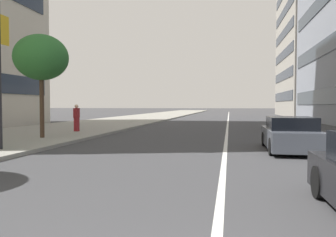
# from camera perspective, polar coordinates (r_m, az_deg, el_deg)

# --- Properties ---
(sidewalk_right_plaza) EXTENTS (160.00, 8.86, 0.15)m
(sidewalk_right_plaza) POSITION_cam_1_polar(r_m,az_deg,el_deg) (33.77, -9.72, -0.68)
(sidewalk_right_plaza) COLOR gray
(sidewalk_right_plaza) RESTS_ON ground
(lane_centre_stripe) EXTENTS (110.00, 0.16, 0.01)m
(lane_centre_stripe) POSITION_cam_1_polar(r_m,az_deg,el_deg) (36.74, 10.00, -0.56)
(lane_centre_stripe) COLOR silver
(lane_centre_stripe) RESTS_ON ground
(car_following_behind) EXTENTS (4.43, 1.90, 1.33)m
(car_following_behind) POSITION_cam_1_polar(r_m,az_deg,el_deg) (14.07, 19.77, -2.59)
(car_following_behind) COLOR #4C515B
(car_following_behind) RESTS_ON ground
(street_lamp_with_banners) EXTENTS (1.26, 2.03, 8.23)m
(street_lamp_with_banners) POSITION_cam_1_polar(r_m,az_deg,el_deg) (14.24, -25.74, 15.23)
(street_lamp_with_banners) COLOR #232326
(street_lamp_with_banners) RESTS_ON sidewalk_right_plaza
(street_tree_by_lamp_post) EXTENTS (2.68, 2.68, 5.15)m
(street_tree_by_lamp_post) POSITION_cam_1_polar(r_m,az_deg,el_deg) (18.39, -20.45, 9.49)
(street_tree_by_lamp_post) COLOR #473323
(street_tree_by_lamp_post) RESTS_ON sidewalk_right_plaza
(pedestrian_on_plaza) EXTENTS (0.40, 0.26, 1.68)m
(pedestrian_on_plaza) POSITION_cam_1_polar(r_m,az_deg,el_deg) (21.99, -15.05, 0.13)
(pedestrian_on_plaza) COLOR maroon
(pedestrian_on_plaza) RESTS_ON sidewalk_right_plaza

